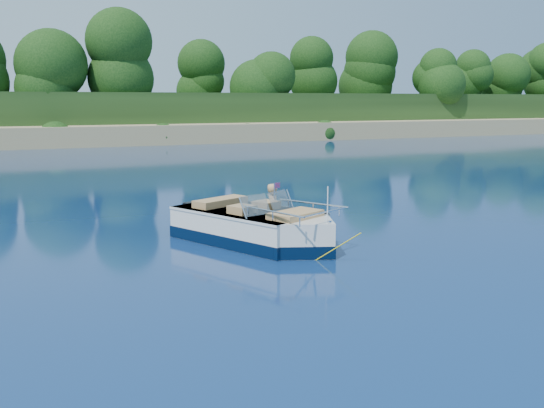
# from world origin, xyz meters

# --- Properties ---
(ground) EXTENTS (160.00, 160.00, 0.00)m
(ground) POSITION_xyz_m (0.00, 0.00, 0.00)
(ground) COLOR #0A1E4C
(ground) RESTS_ON ground
(shoreline) EXTENTS (170.00, 59.00, 6.00)m
(shoreline) POSITION_xyz_m (0.00, 63.77, 0.98)
(shoreline) COLOR tan
(shoreline) RESTS_ON ground
(treeline) EXTENTS (150.00, 7.12, 8.19)m
(treeline) POSITION_xyz_m (0.04, 41.01, 5.55)
(treeline) COLOR black
(treeline) RESTS_ON ground
(motorboat) EXTENTS (3.27, 4.95, 1.78)m
(motorboat) POSITION_xyz_m (1.38, 1.89, 0.34)
(motorboat) COLOR silver
(motorboat) RESTS_ON ground
(tow_tube) EXTENTS (1.74, 1.74, 0.35)m
(tow_tube) POSITION_xyz_m (2.66, 3.71, 0.09)
(tow_tube) COLOR #FAB600
(tow_tube) RESTS_ON ground
(boy) EXTENTS (0.58, 0.91, 1.65)m
(boy) POSITION_xyz_m (2.54, 3.63, 0.00)
(boy) COLOR tan
(boy) RESTS_ON ground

